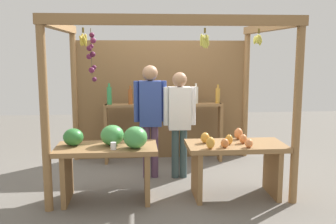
{
  "coord_description": "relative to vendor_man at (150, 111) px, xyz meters",
  "views": [
    {
      "loc": [
        -0.44,
        -5.54,
        1.87
      ],
      "look_at": [
        0.0,
        -0.22,
        1.03
      ],
      "focal_mm": 41.19,
      "sensor_mm": 36.0,
      "label": 1
    }
  ],
  "objects": [
    {
      "name": "fruit_counter_right",
      "position": [
        1.05,
        -0.86,
        -0.48
      ],
      "size": [
        1.25,
        0.64,
        0.85
      ],
      "color": "olive",
      "rests_on": "ground"
    },
    {
      "name": "market_stall",
      "position": [
        0.24,
        0.45,
        0.35
      ],
      "size": [
        3.1,
        2.31,
        2.28
      ],
      "color": "olive",
      "rests_on": "ground"
    },
    {
      "name": "vendor_man",
      "position": [
        0.0,
        0.0,
        0.0
      ],
      "size": [
        0.48,
        0.23,
        1.67
      ],
      "rotation": [
        0.0,
        0.0,
        -0.17
      ],
      "color": "#543A55",
      "rests_on": "ground"
    },
    {
      "name": "ground_plane",
      "position": [
        0.24,
        -0.03,
        -1.01
      ],
      "size": [
        12.0,
        12.0,
        0.0
      ],
      "primitive_type": "plane",
      "color": "slate",
      "rests_on": "ground"
    },
    {
      "name": "bottle_shelf_unit",
      "position": [
        0.25,
        0.79,
        -0.2
      ],
      "size": [
        1.99,
        0.22,
        1.35
      ],
      "color": "olive",
      "rests_on": "ground"
    },
    {
      "name": "vendor_woman",
      "position": [
        0.42,
        -0.05,
        -0.07
      ],
      "size": [
        0.48,
        0.21,
        1.57
      ],
      "rotation": [
        0.0,
        0.0,
        -0.06
      ],
      "color": "#354A4C",
      "rests_on": "ground"
    },
    {
      "name": "fruit_counter_left",
      "position": [
        -0.55,
        -0.86,
        -0.38
      ],
      "size": [
        1.25,
        0.65,
        0.97
      ],
      "color": "olive",
      "rests_on": "ground"
    }
  ]
}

